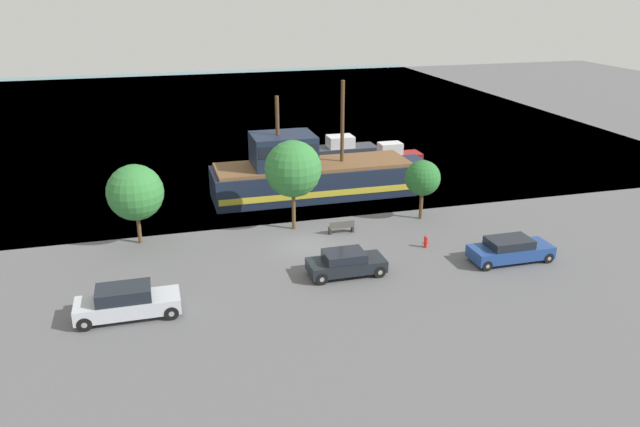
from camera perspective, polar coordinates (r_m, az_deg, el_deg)
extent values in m
plane|color=#5B5B5E|center=(38.85, -1.27, -2.84)|extent=(160.00, 160.00, 0.00)
plane|color=slate|center=(80.59, -9.10, 9.13)|extent=(80.00, 80.00, 0.00)
cube|color=#192338|center=(47.52, -0.64, 3.01)|extent=(15.23, 4.60, 2.28)
cube|color=gold|center=(47.62, -0.64, 2.61)|extent=(14.93, 4.68, 0.45)
cube|color=#192338|center=(50.06, 8.51, 4.09)|extent=(1.40, 2.53, 1.60)
cube|color=brown|center=(47.16, -0.64, 4.48)|extent=(14.62, 4.23, 0.25)
cube|color=#192338|center=(46.31, -3.40, 5.81)|extent=(4.57, 3.68, 2.35)
cube|color=black|center=(46.22, -3.41, 6.24)|extent=(4.34, 3.74, 0.85)
cylinder|color=#4C331E|center=(47.02, 2.06, 8.40)|extent=(0.28, 0.28, 6.10)
cylinder|color=#4C331E|center=(45.90, -3.90, 7.49)|extent=(0.28, 0.28, 5.18)
cube|color=#2D333D|center=(59.07, 2.27, 5.74)|extent=(5.96, 2.42, 0.86)
cube|color=silver|center=(58.71, 1.87, 6.61)|extent=(2.38, 1.88, 1.04)
cube|color=black|center=(58.92, 2.54, 6.65)|extent=(0.12, 1.69, 0.83)
cube|color=maroon|center=(57.12, 6.75, 5.07)|extent=(5.03, 1.86, 0.80)
cube|color=silver|center=(56.75, 6.43, 5.93)|extent=(2.01, 1.45, 1.02)
cube|color=black|center=(56.97, 7.00, 5.97)|extent=(0.12, 1.30, 0.82)
cube|color=black|center=(34.74, 2.42, -4.73)|extent=(4.28, 1.84, 0.65)
cube|color=black|center=(34.47, 2.23, -3.90)|extent=(2.23, 1.66, 0.49)
cylinder|color=black|center=(34.65, 5.46, -5.32)|extent=(0.68, 0.22, 0.68)
cylinder|color=gray|center=(34.65, 5.46, -5.32)|extent=(0.26, 0.25, 0.26)
cylinder|color=black|center=(36.05, 4.53, -4.23)|extent=(0.68, 0.22, 0.68)
cylinder|color=gray|center=(36.05, 4.53, -4.23)|extent=(0.26, 0.25, 0.26)
cylinder|color=black|center=(33.70, 0.14, -6.00)|extent=(0.68, 0.22, 0.68)
cylinder|color=gray|center=(33.70, 0.14, -6.00)|extent=(0.26, 0.25, 0.26)
cylinder|color=black|center=(35.14, -0.59, -4.84)|extent=(0.68, 0.22, 0.68)
cylinder|color=gray|center=(35.14, -0.59, -4.84)|extent=(0.26, 0.25, 0.26)
cube|color=navy|center=(38.05, 17.02, -3.35)|extent=(4.84, 1.87, 0.70)
cube|color=black|center=(37.75, 16.92, -2.55)|extent=(2.52, 1.68, 0.48)
cylinder|color=black|center=(38.60, 20.14, -3.83)|extent=(0.62, 0.22, 0.62)
cylinder|color=gray|center=(38.60, 20.14, -3.83)|extent=(0.23, 0.25, 0.23)
cylinder|color=black|center=(39.85, 18.77, -2.90)|extent=(0.62, 0.22, 0.62)
cylinder|color=gray|center=(39.85, 18.77, -2.90)|extent=(0.23, 0.25, 0.23)
cylinder|color=black|center=(36.52, 15.01, -4.63)|extent=(0.62, 0.22, 0.62)
cylinder|color=gray|center=(36.52, 15.01, -4.63)|extent=(0.23, 0.25, 0.23)
cylinder|color=black|center=(37.85, 13.75, -3.61)|extent=(0.62, 0.22, 0.62)
cylinder|color=gray|center=(37.85, 13.75, -3.61)|extent=(0.23, 0.25, 0.23)
cube|color=#B7BCC6|center=(31.88, -17.13, -8.02)|extent=(4.95, 1.82, 0.74)
cube|color=black|center=(31.59, -17.53, -6.95)|extent=(2.58, 1.63, 0.62)
cylinder|color=black|center=(31.24, -13.44, -8.84)|extent=(0.71, 0.22, 0.71)
cylinder|color=gray|center=(31.24, -13.44, -8.84)|extent=(0.27, 0.25, 0.27)
cylinder|color=black|center=(32.69, -13.58, -7.47)|extent=(0.71, 0.22, 0.71)
cylinder|color=gray|center=(32.69, -13.58, -7.47)|extent=(0.27, 0.25, 0.27)
cylinder|color=black|center=(31.47, -20.74, -9.45)|extent=(0.71, 0.22, 0.71)
cylinder|color=gray|center=(31.47, -20.74, -9.45)|extent=(0.27, 0.25, 0.27)
cylinder|color=black|center=(32.91, -20.54, -8.07)|extent=(0.71, 0.22, 0.71)
cylinder|color=gray|center=(32.91, -20.54, -8.07)|extent=(0.27, 0.25, 0.27)
cylinder|color=red|center=(38.87, 9.64, -2.68)|extent=(0.22, 0.22, 0.56)
sphere|color=red|center=(38.74, 9.67, -2.20)|extent=(0.25, 0.25, 0.25)
cylinder|color=red|center=(38.80, 9.43, -2.67)|extent=(0.10, 0.09, 0.09)
cylinder|color=red|center=(38.93, 9.86, -2.62)|extent=(0.10, 0.09, 0.09)
cube|color=#4C4742|center=(40.50, 1.95, -1.21)|extent=(1.67, 0.45, 0.05)
cube|color=#4C4742|center=(40.25, 2.03, -1.01)|extent=(1.67, 0.06, 0.40)
cube|color=#2D2D2D|center=(40.38, 0.89, -1.62)|extent=(0.12, 0.36, 0.40)
cube|color=#2D2D2D|center=(40.81, 2.98, -1.40)|extent=(0.12, 0.36, 0.40)
cylinder|color=brown|center=(40.36, -16.21, -1.36)|extent=(0.24, 0.24, 1.85)
sphere|color=#337A38|center=(39.57, -16.55, 1.86)|extent=(3.45, 3.45, 3.45)
cylinder|color=brown|center=(40.88, -2.42, 0.28)|extent=(0.24, 0.24, 2.57)
sphere|color=#337A38|center=(40.00, -2.48, 4.10)|extent=(3.67, 3.67, 3.67)
cylinder|color=brown|center=(43.33, 9.22, 0.73)|extent=(0.24, 0.24, 1.90)
sphere|color=#286B2D|center=(42.72, 9.37, 3.23)|extent=(2.41, 2.41, 2.41)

